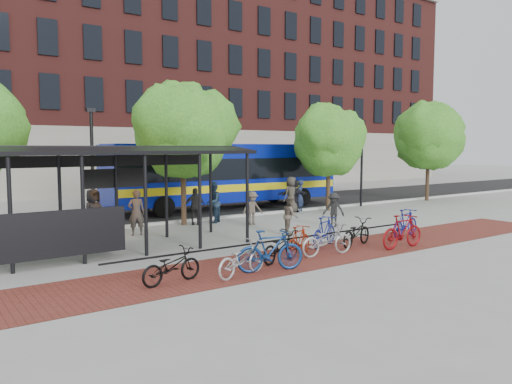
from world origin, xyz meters
TOP-DOWN VIEW (x-y plane):
  - ground at (0.00, 0.00)m, footprint 160.00×160.00m
  - asphalt_street at (0.00, 8.00)m, footprint 160.00×8.00m
  - curb at (0.00, 4.00)m, footprint 160.00×0.25m
  - brick_strip at (-2.00, -5.00)m, footprint 24.00×3.00m
  - bike_rack_rail at (-3.30, -4.10)m, footprint 12.00×0.05m
  - building_brick at (10.00, 26.00)m, footprint 55.00×14.00m
  - bus_shelter at (-8.13, -0.48)m, footprint 10.60×3.07m
  - tree_b at (-2.90, 3.35)m, footprint 5.15×4.20m
  - tree_c at (6.09, 3.35)m, footprint 4.66×3.80m
  - tree_d at (15.10, 3.35)m, footprint 5.39×4.40m
  - lamp_post_left at (-7.00, 3.60)m, footprint 0.35×0.20m
  - lamp_post_right at (9.00, 3.60)m, footprint 0.35×0.20m
  - bus at (1.67, 7.21)m, footprint 13.86×3.69m
  - bike_0 at (-7.81, -5.40)m, footprint 1.84×0.88m
  - bike_2 at (-5.91, -5.83)m, footprint 1.96×1.11m
  - bike_3 at (-4.95, -5.87)m, footprint 2.09×1.09m
  - bike_4 at (-3.96, -5.09)m, footprint 1.93×1.16m
  - bike_5 at (-2.98, -4.78)m, footprint 1.72×1.13m
  - bike_6 at (-2.18, -5.26)m, footprint 2.04×0.86m
  - bike_7 at (-1.23, -4.13)m, footprint 1.88×1.17m
  - bike_8 at (-0.25, -4.74)m, footprint 2.02×1.18m
  - bike_9 at (0.80, -5.93)m, footprint 2.01×0.61m
  - bike_11 at (2.68, -4.59)m, footprint 1.94×0.87m
  - pedestrian_0 at (-7.40, 2.36)m, footprint 1.12×1.00m
  - pedestrian_1 at (-5.81, 1.95)m, footprint 0.77×0.61m
  - pedestrian_2 at (-1.62, 3.03)m, footprint 1.19×1.17m
  - pedestrian_3 at (-0.44, 1.49)m, footprint 1.05×0.68m
  - pedestrian_4 at (-2.55, 3.07)m, footprint 1.06×0.69m
  - pedestrian_5 at (3.90, 3.80)m, footprint 1.78×1.06m
  - pedestrian_6 at (3.75, 3.80)m, footprint 1.01×0.71m
  - pedestrian_7 at (4.35, 3.80)m, footprint 0.76×0.69m
  - pedestrian_8 at (-0.64, -1.50)m, footprint 0.94×0.97m
  - pedestrian_9 at (2.18, -1.08)m, footprint 1.00×1.14m

SIDE VIEW (x-z plane):
  - ground at x=0.00m, z-range 0.00..0.00m
  - bike_rack_rail at x=-3.30m, z-range -0.47..0.47m
  - brick_strip at x=-2.00m, z-range 0.00..0.01m
  - asphalt_street at x=0.00m, z-range 0.00..0.01m
  - curb at x=0.00m, z-range 0.00..0.12m
  - bike_0 at x=-7.81m, z-range 0.00..0.93m
  - bike_4 at x=-3.96m, z-range 0.00..0.96m
  - bike_2 at x=-5.91m, z-range 0.00..0.98m
  - bike_8 at x=-0.25m, z-range 0.00..1.00m
  - bike_5 at x=-2.98m, z-range 0.00..1.01m
  - bike_6 at x=-2.18m, z-range 0.00..1.04m
  - bike_7 at x=-1.23m, z-range 0.00..1.10m
  - bike_11 at x=2.68m, z-range 0.00..1.13m
  - bike_9 at x=0.80m, z-range 0.00..1.20m
  - bike_3 at x=-4.95m, z-range 0.00..1.21m
  - pedestrian_9 at x=2.18m, z-range 0.00..1.53m
  - pedestrian_3 at x=-0.44m, z-range 0.00..1.53m
  - pedestrian_8 at x=-0.64m, z-range 0.00..1.58m
  - pedestrian_4 at x=-2.55m, z-range 0.00..1.68m
  - pedestrian_7 at x=4.35m, z-range 0.00..1.75m
  - pedestrian_5 at x=3.90m, z-range 0.00..1.83m
  - pedestrian_1 at x=-5.81m, z-range 0.00..1.85m
  - pedestrian_0 at x=-7.40m, z-range 0.00..1.93m
  - pedestrian_2 at x=-1.62m, z-range 0.00..1.94m
  - pedestrian_6 at x=3.75m, z-range 0.00..1.95m
  - bus at x=1.67m, z-range 0.28..3.99m
  - lamp_post_left at x=-7.00m, z-range 0.18..5.31m
  - lamp_post_right at x=9.00m, z-range 0.18..5.31m
  - bus_shelter at x=-8.13m, z-range 1.20..4.80m
  - tree_c at x=6.09m, z-range 1.09..7.02m
  - tree_b at x=-2.90m, z-range 1.22..7.69m
  - tree_d at x=15.10m, z-range 1.19..7.74m
  - building_brick at x=10.00m, z-range 0.00..20.00m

